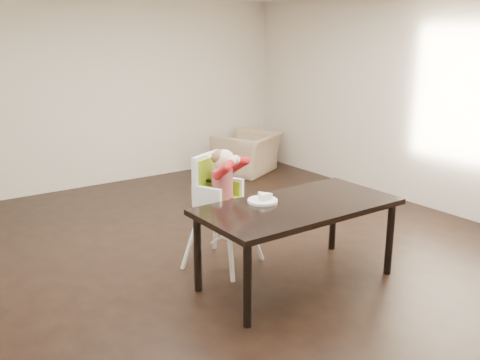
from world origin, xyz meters
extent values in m
plane|color=black|center=(0.00, 0.00, 0.00)|extent=(7.00, 7.00, 0.00)
cube|color=beige|center=(0.00, 3.50, 1.35)|extent=(6.00, 0.02, 2.70)
cube|color=beige|center=(3.00, 0.00, 1.35)|extent=(0.02, 7.00, 2.70)
cube|color=black|center=(0.16, -0.68, 0.72)|extent=(1.80, 0.90, 0.05)
cylinder|color=black|center=(-0.66, -1.05, 0.35)|extent=(0.07, 0.07, 0.70)
cylinder|color=black|center=(0.98, -1.05, 0.35)|extent=(0.07, 0.07, 0.70)
cylinder|color=black|center=(-0.66, -0.31, 0.35)|extent=(0.07, 0.07, 0.70)
cylinder|color=black|center=(0.98, -0.31, 0.35)|extent=(0.07, 0.07, 0.70)
cylinder|color=white|center=(-0.28, -0.26, 0.31)|extent=(0.06, 0.06, 0.61)
cylinder|color=white|center=(0.12, -0.08, 0.31)|extent=(0.06, 0.06, 0.61)
cylinder|color=white|center=(-0.47, 0.14, 0.31)|extent=(0.06, 0.06, 0.61)
cylinder|color=white|center=(-0.07, 0.32, 0.31)|extent=(0.06, 0.06, 0.61)
cube|color=white|center=(-0.17, 0.03, 0.61)|extent=(0.56, 0.54, 0.05)
cube|color=#84B417|center=(-0.17, 0.03, 0.65)|extent=(0.46, 0.45, 0.03)
cube|color=white|center=(-0.25, 0.18, 0.87)|extent=(0.42, 0.23, 0.46)
cube|color=#84B417|center=(-0.23, 0.15, 0.86)|extent=(0.35, 0.18, 0.42)
cube|color=black|center=(-0.26, 0.05, 0.86)|extent=(0.11, 0.19, 0.02)
cube|color=black|center=(-0.13, 0.11, 0.86)|extent=(0.11, 0.19, 0.02)
cylinder|color=red|center=(-0.17, 0.03, 0.82)|extent=(0.33, 0.33, 0.30)
sphere|color=beige|center=(-0.17, 0.01, 1.06)|extent=(0.26, 0.26, 0.20)
ellipsoid|color=brown|center=(-0.18, 0.03, 1.08)|extent=(0.26, 0.26, 0.15)
sphere|color=beige|center=(-0.16, -0.10, 1.06)|extent=(0.12, 0.12, 0.09)
sphere|color=beige|center=(-0.09, -0.07, 1.06)|extent=(0.12, 0.12, 0.09)
cylinder|color=white|center=(-0.07, -0.46, 0.76)|extent=(0.35, 0.35, 0.02)
torus|color=white|center=(-0.07, -0.46, 0.77)|extent=(0.35, 0.35, 0.01)
imported|color=tan|center=(2.13, 2.80, 0.43)|extent=(1.16, 1.01, 0.86)
camera|label=1|loc=(-2.84, -4.05, 2.21)|focal=40.00mm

